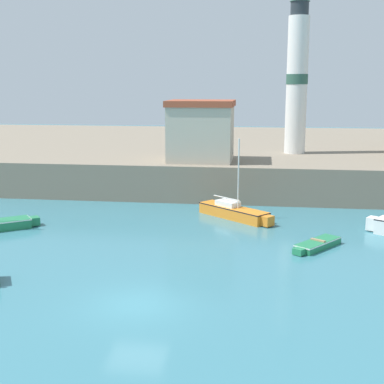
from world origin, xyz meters
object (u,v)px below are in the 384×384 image
object	(u,v)px
sailboat_orange_2	(234,212)
dinghy_green_0	(317,244)
harbor_shed_mid_row	(201,130)
lighthouse	(297,77)

from	to	relation	value
sailboat_orange_2	dinghy_green_0	bearing A→B (deg)	-51.24
dinghy_green_0	harbor_shed_mid_row	xyz separation A→B (m)	(-8.37, 13.99, 5.23)
sailboat_orange_2	lighthouse	bearing A→B (deg)	71.08
dinghy_green_0	lighthouse	xyz separation A→B (m)	(-0.37, 20.17, 9.64)
sailboat_orange_2	harbor_shed_mid_row	bearing A→B (deg)	113.17
sailboat_orange_2	harbor_shed_mid_row	distance (m)	9.68
lighthouse	harbor_shed_mid_row	distance (m)	11.03
dinghy_green_0	sailboat_orange_2	size ratio (longest dim) A/B	0.63
sailboat_orange_2	lighthouse	world-z (taller)	lighthouse
dinghy_green_0	lighthouse	bearing A→B (deg)	91.05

